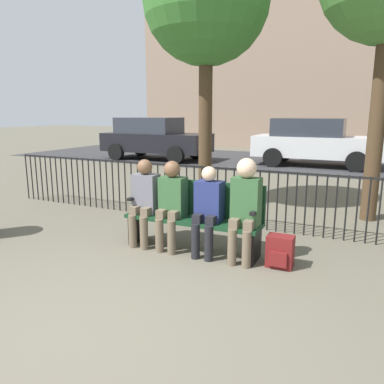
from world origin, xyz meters
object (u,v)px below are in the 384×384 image
object	(u,v)px
parked_car_1	(314,141)
parked_car_2	(154,138)
tree_0	(206,2)
park_bench	(195,213)
seated_person_2	(208,207)
seated_person_0	(144,198)
seated_person_3	(245,204)
seated_person_1	(171,200)
backpack	(280,252)

from	to	relation	value
parked_car_1	parked_car_2	size ratio (longest dim) A/B	1.00
parked_car_2	tree_0	bearing A→B (deg)	-52.16
park_bench	seated_person_2	bearing A→B (deg)	-28.49
seated_person_2	tree_0	xyz separation A→B (m)	(-0.98, 2.17, 3.02)
seated_person_0	seated_person_3	distance (m)	1.43
seated_person_1	seated_person_2	distance (m)	0.52
park_bench	backpack	bearing A→B (deg)	-5.58
backpack	tree_0	distance (m)	4.50
seated_person_3	parked_car_2	distance (m)	10.59
park_bench	seated_person_0	world-z (taller)	seated_person_0
seated_person_2	parked_car_2	distance (m)	10.31
park_bench	tree_0	distance (m)	3.83
seated_person_3	seated_person_1	bearing A→B (deg)	-179.73
seated_person_3	park_bench	bearing A→B (deg)	170.21
park_bench	parked_car_1	distance (m)	9.09
seated_person_2	parked_car_2	world-z (taller)	parked_car_2
seated_person_2	tree_0	size ratio (longest dim) A/B	0.24
park_bench	seated_person_3	bearing A→B (deg)	-9.79
seated_person_0	tree_0	distance (m)	3.69
parked_car_1	backpack	bearing A→B (deg)	-84.54
backpack	tree_0	xyz separation A→B (m)	(-1.91, 2.15, 3.47)
parked_car_2	backpack	bearing A→B (deg)	-51.18
seated_person_0	seated_person_3	xyz separation A→B (m)	(1.42, 0.00, 0.06)
park_bench	seated_person_3	size ratio (longest dim) A/B	1.43
park_bench	parked_car_2	size ratio (longest dim) A/B	0.44
seated_person_0	parked_car_2	bearing A→B (deg)	120.22
seated_person_3	backpack	bearing A→B (deg)	1.45
backpack	seated_person_0	bearing A→B (deg)	-179.51
tree_0	seated_person_1	bearing A→B (deg)	-78.10
seated_person_0	seated_person_3	bearing A→B (deg)	0.20
parked_car_2	park_bench	bearing A→B (deg)	-55.97
seated_person_3	backpack	size ratio (longest dim) A/B	3.34
tree_0	parked_car_2	xyz separation A→B (m)	(-4.90, 6.31, -2.81)
park_bench	seated_person_3	xyz separation A→B (m)	(0.73, -0.13, 0.23)
seated_person_1	seated_person_0	bearing A→B (deg)	-179.98
park_bench	parked_car_1	size ratio (longest dim) A/B	0.44
backpack	park_bench	bearing A→B (deg)	174.42
seated_person_1	parked_car_1	world-z (taller)	parked_car_1
parked_car_1	parked_car_2	world-z (taller)	same
seated_person_2	tree_0	world-z (taller)	tree_0
seated_person_2	backpack	world-z (taller)	seated_person_2
seated_person_1	parked_car_2	xyz separation A→B (m)	(-5.35, 8.47, 0.17)
park_bench	tree_0	world-z (taller)	tree_0
seated_person_1	backpack	world-z (taller)	seated_person_1
seated_person_1	parked_car_2	world-z (taller)	parked_car_2
seated_person_1	backpack	bearing A→B (deg)	0.63
backpack	parked_car_2	bearing A→B (deg)	128.82
tree_0	parked_car_2	bearing A→B (deg)	127.84
parked_car_1	seated_person_0	bearing A→B (deg)	-96.14
seated_person_2	backpack	distance (m)	1.03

